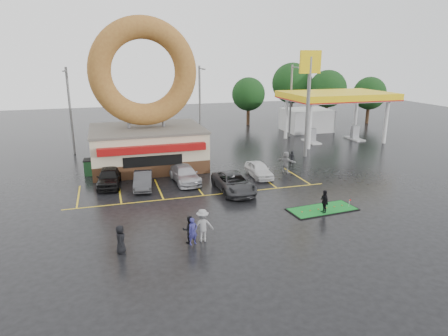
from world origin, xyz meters
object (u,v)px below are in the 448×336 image
object	(u,v)px
shell_sign	(309,84)
person_cameraman	(324,202)
streetlight_left	(70,109)
car_dgrey	(143,180)
putting_green	(322,209)
gas_station	(323,108)
car_grey	(234,183)
streetlight_right	(291,99)
car_white	(259,170)
car_silver	(185,174)
dumpster	(95,167)
donut_shop	(146,119)
person_blue	(193,231)
streetlight_mid	(200,103)

from	to	relation	value
shell_sign	person_cameraman	distance (m)	16.84
streetlight_left	car_dgrey	world-z (taller)	streetlight_left
car_dgrey	putting_green	world-z (taller)	car_dgrey
gas_station	shell_sign	size ratio (longest dim) A/B	1.29
shell_sign	car_grey	size ratio (longest dim) A/B	2.07
streetlight_left	streetlight_right	bearing A→B (deg)	4.40
putting_green	car_white	bearing A→B (deg)	99.40
car_silver	dumpster	size ratio (longest dim) A/B	2.58
donut_shop	car_grey	xyz separation A→B (m)	(5.45, -9.37, -3.75)
streetlight_right	dumpster	world-z (taller)	streetlight_right
car_silver	car_grey	world-z (taller)	car_grey
person_cameraman	putting_green	distance (m)	0.98
shell_sign	person_blue	xyz separation A→B (m)	(-15.47, -16.15, -6.60)
gas_station	person_blue	xyz separation A→B (m)	(-22.47, -25.09, -2.92)
streetlight_left	streetlight_right	xyz separation A→B (m)	(26.00, 2.00, 0.00)
streetlight_right	car_dgrey	world-z (taller)	streetlight_right
gas_station	shell_sign	distance (m)	11.93
car_white	person_blue	bearing A→B (deg)	-126.81
dumpster	car_dgrey	bearing A→B (deg)	-50.01
shell_sign	putting_green	size ratio (longest dim) A/B	2.16
gas_station	car_grey	size ratio (longest dim) A/B	2.67
gas_station	shell_sign	xyz separation A→B (m)	(-7.00, -8.94, 3.68)
streetlight_right	car_dgrey	bearing A→B (deg)	-142.57
car_silver	person_cameraman	world-z (taller)	person_cameraman
shell_sign	streetlight_mid	xyz separation A→B (m)	(-9.00, 8.92, -2.60)
person_blue	dumpster	distance (m)	16.61
shell_sign	car_silver	bearing A→B (deg)	-160.11
donut_shop	gas_station	xyz separation A→B (m)	(23.00, 7.97, -0.77)
streetlight_mid	person_blue	distance (m)	26.20
streetlight_left	dumpster	size ratio (longest dim) A/B	5.00
car_grey	shell_sign	bearing A→B (deg)	36.79
car_silver	person_blue	world-z (taller)	person_blue
person_cameraman	car_silver	bearing A→B (deg)	-135.35
streetlight_mid	person_cameraman	size ratio (longest dim) A/B	5.52
donut_shop	shell_sign	world-z (taller)	donut_shop
person_blue	car_dgrey	bearing A→B (deg)	79.09
shell_sign	putting_green	world-z (taller)	shell_sign
car_dgrey	gas_station	bearing A→B (deg)	38.59
car_white	dumpster	bearing A→B (deg)	160.19
streetlight_left	car_grey	xyz separation A→B (m)	(12.45, -16.31, -4.07)
putting_green	car_silver	bearing A→B (deg)	131.56
donut_shop	shell_sign	bearing A→B (deg)	-3.47
donut_shop	gas_station	distance (m)	24.35
person_cameraman	putting_green	xyz separation A→B (m)	(0.23, 0.55, -0.78)
gas_station	putting_green	distance (m)	26.32
donut_shop	car_dgrey	bearing A→B (deg)	-100.00
gas_station	car_silver	distance (m)	25.09
streetlight_right	dumpster	size ratio (longest dim) A/B	5.00
car_white	streetlight_mid	bearing A→B (deg)	97.25
car_silver	car_grey	distance (m)	4.65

